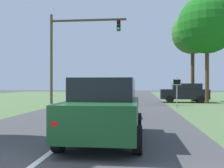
{
  "coord_description": "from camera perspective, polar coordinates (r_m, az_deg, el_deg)",
  "views": [
    {
      "loc": [
        2.31,
        -4.81,
        1.76
      ],
      "look_at": [
        0.19,
        14.94,
        1.78
      ],
      "focal_mm": 42.34,
      "sensor_mm": 36.0,
      "label": 1
    }
  ],
  "objects": [
    {
      "name": "traffic_light",
      "position": [
        24.28,
        -9.13,
        8.27
      ],
      "size": [
        6.93,
        0.4,
        8.09
      ],
      "color": "brown",
      "rests_on": "ground_plane"
    },
    {
      "name": "red_suv_near",
      "position": [
        8.32,
        -1.47,
        -5.2
      ],
      "size": [
        2.29,
        4.77,
        1.94
      ],
      "color": "#194C23",
      "rests_on": "ground_plane"
    },
    {
      "name": "pickup_truck_lead",
      "position": [
        14.63,
        -2.72,
        -3.02
      ],
      "size": [
        2.41,
        5.05,
        1.95
      ],
      "color": "#4C515B",
      "rests_on": "ground_plane"
    },
    {
      "name": "keep_moving_sign",
      "position": [
        20.22,
        13.84,
        -0.9
      ],
      "size": [
        0.6,
        0.09,
        2.28
      ],
      "color": "gray",
      "rests_on": "ground_plane"
    },
    {
      "name": "extra_tree_1",
      "position": [
        28.59,
        17.01,
        10.39
      ],
      "size": [
        4.25,
        4.25,
        9.11
      ],
      "color": "#4C351E",
      "rests_on": "ground_plane"
    },
    {
      "name": "crossing_suv_far",
      "position": [
        26.51,
        15.41,
        -1.78
      ],
      "size": [
        4.57,
        2.22,
        1.84
      ],
      "color": "black",
      "rests_on": "ground_plane"
    },
    {
      "name": "oak_tree_right",
      "position": [
        26.37,
        19.83,
        11.99
      ],
      "size": [
        5.36,
        5.36,
        9.97
      ],
      "color": "#4C351E",
      "rests_on": "ground_plane"
    },
    {
      "name": "ground_plane",
      "position": [
        15.61,
        -2.44,
        -6.54
      ],
      "size": [
        120.0,
        120.0,
        0.0
      ],
      "primitive_type": "plane",
      "color": "#424244"
    }
  ]
}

